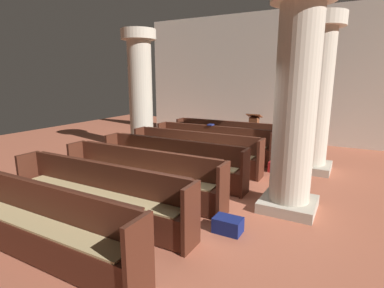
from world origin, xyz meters
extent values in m
plane|color=#AD5B42|center=(0.00, 0.00, 0.00)|extent=(19.20, 19.20, 0.00)
cube|color=silver|center=(0.00, 6.08, 2.25)|extent=(10.00, 0.16, 4.50)
cube|color=#4C2316|center=(-0.71, 3.71, 0.44)|extent=(3.31, 0.38, 0.05)
cube|color=#4C2316|center=(-0.71, 3.87, 0.69)|extent=(3.31, 0.04, 0.45)
cube|color=#411E13|center=(-0.71, 3.92, 0.90)|extent=(3.18, 0.06, 0.02)
cube|color=#442014|center=(-2.40, 3.71, 0.46)|extent=(0.06, 0.44, 0.91)
cube|color=#442014|center=(0.98, 3.71, 0.46)|extent=(0.06, 0.44, 0.91)
cube|color=#482115|center=(-0.71, 3.53, 0.22)|extent=(3.31, 0.03, 0.40)
cube|color=tan|center=(-0.71, 3.69, 0.47)|extent=(3.05, 0.32, 0.03)
cube|color=#4C2316|center=(-0.71, 2.63, 0.44)|extent=(3.31, 0.38, 0.05)
cube|color=#4C2316|center=(-0.71, 2.80, 0.69)|extent=(3.31, 0.04, 0.45)
cube|color=#411E13|center=(-0.71, 2.84, 0.90)|extent=(3.18, 0.06, 0.02)
cube|color=#442014|center=(-2.40, 2.63, 0.46)|extent=(0.06, 0.44, 0.91)
cube|color=#442014|center=(0.98, 2.63, 0.46)|extent=(0.06, 0.44, 0.91)
cube|color=#482115|center=(-0.71, 2.45, 0.22)|extent=(3.31, 0.03, 0.40)
cube|color=tan|center=(-0.71, 2.61, 0.47)|extent=(3.05, 0.32, 0.03)
cube|color=#4C2316|center=(-0.71, 1.55, 0.44)|extent=(3.31, 0.38, 0.05)
cube|color=#4C2316|center=(-0.71, 1.72, 0.69)|extent=(3.31, 0.04, 0.45)
cube|color=#411E13|center=(-0.71, 1.76, 0.90)|extent=(3.18, 0.06, 0.02)
cube|color=#442014|center=(-2.40, 1.55, 0.46)|extent=(0.06, 0.44, 0.91)
cube|color=#442014|center=(0.98, 1.55, 0.46)|extent=(0.06, 0.44, 0.91)
cube|color=#482115|center=(-0.71, 1.37, 0.22)|extent=(3.31, 0.03, 0.40)
cube|color=tan|center=(-0.71, 1.53, 0.47)|extent=(3.05, 0.32, 0.03)
cube|color=#4C2316|center=(-0.71, 0.47, 0.44)|extent=(3.31, 0.38, 0.05)
cube|color=#4C2316|center=(-0.71, 0.64, 0.69)|extent=(3.31, 0.04, 0.45)
cube|color=#411E13|center=(-0.71, 0.68, 0.90)|extent=(3.18, 0.06, 0.02)
cube|color=#442014|center=(-2.40, 0.47, 0.46)|extent=(0.06, 0.44, 0.91)
cube|color=#442014|center=(0.98, 0.47, 0.46)|extent=(0.06, 0.44, 0.91)
cube|color=#482115|center=(-0.71, 0.29, 0.22)|extent=(3.31, 0.03, 0.40)
cube|color=tan|center=(-0.71, 0.45, 0.47)|extent=(3.05, 0.32, 0.03)
cube|color=#4C2316|center=(-0.71, -0.61, 0.44)|extent=(3.31, 0.38, 0.05)
cube|color=#4C2316|center=(-0.71, -0.44, 0.69)|extent=(3.31, 0.05, 0.45)
cube|color=#411E13|center=(-0.71, -0.40, 0.90)|extent=(3.18, 0.06, 0.02)
cube|color=#442014|center=(-2.40, -0.61, 0.46)|extent=(0.06, 0.44, 0.91)
cube|color=#442014|center=(0.98, -0.61, 0.46)|extent=(0.06, 0.44, 0.91)
cube|color=#482115|center=(-0.71, -0.79, 0.22)|extent=(3.31, 0.03, 0.40)
cube|color=tan|center=(-0.71, -0.63, 0.47)|extent=(3.05, 0.32, 0.03)
cube|color=#4C2316|center=(-0.71, -1.69, 0.44)|extent=(3.31, 0.38, 0.05)
cube|color=#4C2316|center=(-0.71, -1.52, 0.69)|extent=(3.31, 0.04, 0.45)
cube|color=#411E13|center=(-0.71, -1.48, 0.90)|extent=(3.18, 0.06, 0.02)
cube|color=#442014|center=(-2.40, -1.69, 0.46)|extent=(0.06, 0.44, 0.91)
cube|color=#442014|center=(0.98, -1.69, 0.46)|extent=(0.06, 0.44, 0.91)
cube|color=#482115|center=(-0.71, -1.87, 0.22)|extent=(3.31, 0.03, 0.40)
cube|color=tan|center=(-0.71, -1.71, 0.47)|extent=(3.05, 0.32, 0.03)
cube|color=#4C2316|center=(-0.71, -2.77, 0.44)|extent=(3.31, 0.38, 0.05)
cube|color=#4C2316|center=(-0.71, -2.60, 0.69)|extent=(3.31, 0.04, 0.45)
cube|color=#411E13|center=(-0.71, -2.56, 0.90)|extent=(3.18, 0.06, 0.02)
cube|color=#442014|center=(0.98, -2.77, 0.46)|extent=(0.06, 0.44, 0.91)
cube|color=#482115|center=(-0.71, -2.95, 0.22)|extent=(3.31, 0.03, 0.40)
cube|color=tan|center=(-0.71, -2.79, 0.47)|extent=(3.05, 0.32, 0.03)
cube|color=#B6AD9A|center=(1.86, 2.82, 0.09)|extent=(0.98, 0.98, 0.18)
cylinder|color=beige|center=(1.86, 2.82, 1.77)|extent=(0.73, 0.73, 3.18)
cylinder|color=beige|center=(1.86, 2.82, 3.51)|extent=(1.05, 1.05, 0.30)
cube|color=#B6AD9A|center=(-3.23, 2.69, 0.09)|extent=(0.98, 0.98, 0.18)
cylinder|color=beige|center=(-3.23, 2.69, 1.77)|extent=(0.73, 0.73, 3.18)
cylinder|color=beige|center=(-3.23, 2.69, 3.51)|extent=(1.05, 1.05, 0.30)
cube|color=#B6AD9A|center=(1.86, 0.23, 0.09)|extent=(0.92, 0.92, 0.18)
cylinder|color=beige|center=(1.86, 0.23, 1.77)|extent=(0.68, 0.68, 3.18)
cube|color=brown|center=(-0.21, 4.85, 0.03)|extent=(0.45, 0.45, 0.06)
cube|color=brown|center=(-0.21, 4.85, 0.47)|extent=(0.28, 0.28, 0.95)
cube|color=brown|center=(-0.21, 4.85, 1.01)|extent=(0.48, 0.35, 0.15)
cube|color=navy|center=(-0.87, 2.84, 0.93)|extent=(0.14, 0.19, 0.03)
cube|color=maroon|center=(1.19, 2.26, 0.12)|extent=(0.38, 0.28, 0.25)
cube|color=navy|center=(1.24, -1.03, 0.11)|extent=(0.42, 0.28, 0.23)
camera|label=1|loc=(2.72, -4.87, 2.25)|focal=28.05mm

